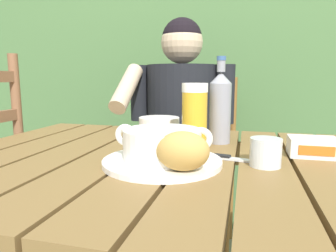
{
  "coord_description": "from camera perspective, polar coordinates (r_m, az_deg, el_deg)",
  "views": [
    {
      "loc": [
        0.2,
        -0.7,
        0.94
      ],
      "look_at": [
        0.01,
        0.03,
        0.82
      ],
      "focal_mm": 32.44,
      "sensor_mm": 36.0,
      "label": 1
    }
  ],
  "objects": [
    {
      "name": "hedge_backdrop",
      "position": [
        2.16,
        12.78,
        15.82
      ],
      "size": [
        3.39,
        0.9,
        2.87
      ],
      "color": "#4B7140",
      "rests_on": "ground_plane"
    },
    {
      "name": "water_glass_small",
      "position": [
        0.69,
        17.86,
        -4.71
      ],
      "size": [
        0.07,
        0.07,
        0.06
      ],
      "color": "silver",
      "rests_on": "dining_table"
    },
    {
      "name": "chair_near_diner",
      "position": [
        1.64,
        3.6,
        -7.11
      ],
      "size": [
        0.49,
        0.45,
        0.94
      ],
      "color": "brown",
      "rests_on": "ground_plane"
    },
    {
      "name": "soup_bowl",
      "position": [
        0.67,
        -1.1,
        -3.29
      ],
      "size": [
        0.22,
        0.17,
        0.08
      ],
      "color": "white",
      "rests_on": "serving_plate"
    },
    {
      "name": "dining_table",
      "position": [
        0.78,
        -1.54,
        -13.33
      ],
      "size": [
        1.1,
        0.82,
        0.75
      ],
      "color": "brown",
      "rests_on": "ground_plane"
    },
    {
      "name": "serving_plate",
      "position": [
        0.68,
        -1.09,
        -6.68
      ],
      "size": [
        0.26,
        0.26,
        0.01
      ],
      "color": "white",
      "rests_on": "dining_table"
    },
    {
      "name": "beer_bottle",
      "position": [
        0.9,
        9.76,
        3.62
      ],
      "size": [
        0.06,
        0.06,
        0.25
      ],
      "color": "gray",
      "rests_on": "dining_table"
    },
    {
      "name": "bread_roll",
      "position": [
        0.59,
        2.79,
        -4.71
      ],
      "size": [
        0.11,
        0.09,
        0.08
      ],
      "color": "tan",
      "rests_on": "serving_plate"
    },
    {
      "name": "table_knife",
      "position": [
        0.73,
        11.35,
        -5.92
      ],
      "size": [
        0.17,
        0.05,
        0.01
      ],
      "color": "silver",
      "rests_on": "dining_table"
    },
    {
      "name": "beer_glass",
      "position": [
        0.86,
        5.0,
        2.19
      ],
      "size": [
        0.07,
        0.07,
        0.18
      ],
      "color": "gold",
      "rests_on": "dining_table"
    },
    {
      "name": "diner_bowl",
      "position": [
        1.06,
        -1.66,
        0.21
      ],
      "size": [
        0.14,
        0.14,
        0.05
      ],
      "color": "white",
      "rests_on": "dining_table"
    },
    {
      "name": "butter_tub",
      "position": [
        0.83,
        25.56,
        -3.55
      ],
      "size": [
        0.11,
        0.09,
        0.05
      ],
      "color": "white",
      "rests_on": "dining_table"
    },
    {
      "name": "person_eating",
      "position": [
        1.4,
        2.06,
        -0.27
      ],
      "size": [
        0.48,
        0.47,
        1.2
      ],
      "color": "black",
      "rests_on": "ground_plane"
    }
  ]
}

